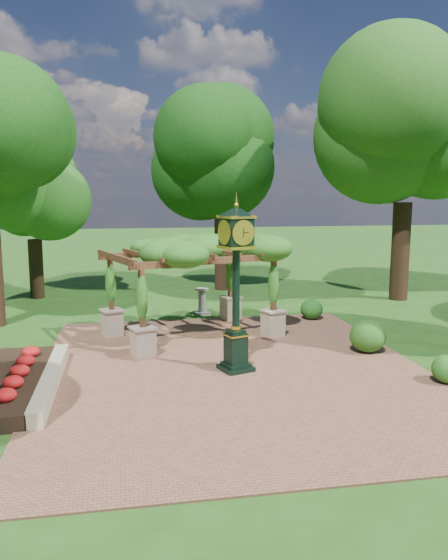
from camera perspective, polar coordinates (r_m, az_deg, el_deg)
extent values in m
plane|color=#1E4714|center=(13.72, 1.88, -10.77)|extent=(120.00, 120.00, 0.00)
cube|color=brown|center=(14.63, 1.05, -9.39)|extent=(10.00, 12.00, 0.04)
cube|color=#C6B793|center=(13.98, -17.65, -9.96)|extent=(0.35, 5.00, 0.40)
cube|color=red|center=(14.13, -21.32, -10.03)|extent=(1.50, 5.00, 0.36)
cube|color=black|center=(14.57, 1.23, -9.16)|extent=(0.97, 0.97, 0.11)
cube|color=black|center=(14.41, 1.24, -7.20)|extent=(0.61, 0.61, 0.86)
cube|color=gold|center=(14.31, 1.25, -5.73)|extent=(0.68, 0.68, 0.04)
cylinder|color=black|center=(14.04, 1.26, -0.81)|extent=(0.24, 0.24, 2.20)
cube|color=black|center=(13.86, 1.29, 5.05)|extent=(0.85, 0.85, 0.67)
cylinder|color=beige|center=(13.57, 2.03, 4.96)|extent=(0.55, 0.21, 0.57)
cone|color=black|center=(13.84, 1.29, 7.23)|extent=(1.10, 1.10, 0.24)
sphere|color=gold|center=(13.83, 1.30, 7.82)|extent=(0.13, 0.13, 0.13)
cube|color=#C1AD8F|center=(15.81, -8.46, -6.45)|extent=(0.75, 0.75, 0.81)
cube|color=#57341E|center=(15.52, -8.57, -1.86)|extent=(0.19, 0.19, 1.67)
cube|color=#C1AD8F|center=(17.91, 5.13, -4.53)|extent=(0.75, 0.75, 0.81)
cube|color=#57341E|center=(17.65, 5.19, -0.47)|extent=(0.19, 0.19, 1.67)
cube|color=#C1AD8F|center=(18.29, -11.62, -4.40)|extent=(0.75, 0.75, 0.81)
cube|color=#57341E|center=(18.03, -11.75, -0.42)|extent=(0.19, 0.19, 1.67)
cube|color=#C1AD8F|center=(20.13, 0.67, -2.97)|extent=(0.75, 0.75, 0.81)
cube|color=#57341E|center=(19.90, 0.68, 0.66)|extent=(0.19, 0.19, 1.67)
cube|color=#57341E|center=(16.33, -1.26, 2.01)|extent=(4.97, 1.91, 0.20)
cube|color=#57341E|center=(18.73, -5.27, 2.89)|extent=(4.97, 1.91, 0.20)
ellipsoid|color=#265D1A|center=(17.49, -3.41, 3.28)|extent=(6.04, 4.85, 0.90)
cube|color=gray|center=(21.19, -2.31, -3.46)|extent=(0.63, 0.63, 0.10)
cylinder|color=gray|center=(21.09, -2.31, -2.25)|extent=(0.32, 0.32, 0.91)
cylinder|color=gray|center=(21.00, -2.32, -0.97)|extent=(0.59, 0.59, 0.05)
ellipsoid|color=#26621C|center=(14.63, 22.34, -8.59)|extent=(1.03, 1.03, 0.70)
ellipsoid|color=#235518|center=(16.58, 14.79, -5.69)|extent=(1.23, 1.23, 0.95)
ellipsoid|color=#1F5518|center=(20.40, 9.14, -3.02)|extent=(1.02, 1.02, 0.75)
cylinder|color=black|center=(25.63, -19.03, 1.12)|extent=(0.61, 0.61, 2.63)
ellipsoid|color=#215618|center=(25.41, -19.43, 8.69)|extent=(3.57, 3.57, 4.15)
cylinder|color=#331E14|center=(26.40, -0.16, 2.78)|extent=(0.77, 0.77, 3.49)
ellipsoid|color=#12370D|center=(26.29, -0.17, 12.57)|extent=(4.67, 4.67, 5.51)
cylinder|color=black|center=(25.00, 17.95, 2.85)|extent=(0.79, 0.79, 4.25)
ellipsoid|color=#224F16|center=(25.04, 18.59, 15.40)|extent=(5.86, 5.86, 6.71)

